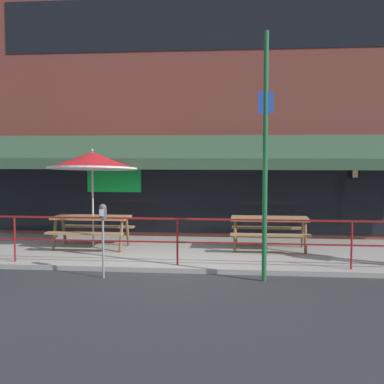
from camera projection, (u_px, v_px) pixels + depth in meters
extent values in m
plane|color=#2D2D30|center=(175.00, 273.00, 10.59)|extent=(120.00, 120.00, 0.00)
cube|color=#9E998E|center=(187.00, 252.00, 12.56)|extent=(15.00, 4.00, 0.10)
cube|color=brown|center=(197.00, 92.00, 14.49)|extent=(15.00, 0.50, 8.04)
cube|color=black|center=(196.00, 23.00, 14.10)|extent=(10.50, 0.02, 1.40)
cube|color=black|center=(196.00, 191.00, 14.44)|extent=(12.00, 0.02, 2.30)
cube|color=#19D84C|center=(114.00, 179.00, 14.64)|extent=(1.50, 0.02, 0.70)
cube|color=#335138|center=(194.00, 148.00, 13.82)|extent=(13.80, 0.92, 0.70)
cube|color=#335138|center=(192.00, 164.00, 13.34)|extent=(13.80, 0.08, 0.28)
cube|color=black|center=(354.00, 166.00, 13.82)|extent=(0.04, 0.28, 0.04)
cube|color=black|center=(355.00, 173.00, 13.69)|extent=(0.18, 0.18, 0.28)
cube|color=beige|center=(355.00, 173.00, 13.69)|extent=(0.13, 0.19, 0.20)
cylinder|color=maroon|center=(15.00, 239.00, 11.21)|extent=(0.04, 0.04, 0.95)
cylinder|color=maroon|center=(177.00, 242.00, 10.84)|extent=(0.04, 0.04, 0.95)
cylinder|color=maroon|center=(352.00, 245.00, 10.47)|extent=(0.04, 0.04, 0.95)
cube|color=maroon|center=(177.00, 219.00, 10.80)|extent=(13.80, 0.04, 0.04)
cube|color=maroon|center=(177.00, 242.00, 10.84)|extent=(13.80, 0.03, 0.03)
cube|color=#997047|center=(91.00, 217.00, 12.76)|extent=(1.80, 0.80, 0.05)
cube|color=#997047|center=(84.00, 234.00, 12.20)|extent=(1.80, 0.26, 0.04)
cube|color=#997047|center=(98.00, 226.00, 13.35)|extent=(1.80, 0.26, 0.04)
cylinder|color=brown|center=(121.00, 235.00, 12.38)|extent=(0.07, 0.30, 0.73)
cylinder|color=brown|center=(127.00, 231.00, 13.02)|extent=(0.07, 0.30, 0.73)
cylinder|color=brown|center=(55.00, 234.00, 12.55)|extent=(0.07, 0.30, 0.73)
cylinder|color=brown|center=(64.00, 230.00, 13.19)|extent=(0.07, 0.30, 0.73)
cube|color=#997047|center=(270.00, 219.00, 12.53)|extent=(1.80, 0.80, 0.05)
cube|color=#997047|center=(270.00, 235.00, 11.98)|extent=(1.80, 0.26, 0.04)
cube|color=#997047|center=(269.00, 228.00, 13.13)|extent=(1.80, 0.26, 0.04)
cylinder|color=brown|center=(305.00, 237.00, 12.16)|extent=(0.07, 0.30, 0.73)
cylinder|color=brown|center=(303.00, 233.00, 12.79)|extent=(0.07, 0.30, 0.73)
cylinder|color=brown|center=(235.00, 236.00, 12.33)|extent=(0.07, 0.30, 0.73)
cylinder|color=brown|center=(236.00, 232.00, 12.96)|extent=(0.07, 0.30, 0.73)
cylinder|color=#B7B2A8|center=(93.00, 200.00, 12.86)|extent=(0.04, 0.04, 2.30)
cone|color=red|center=(92.00, 160.00, 12.79)|extent=(2.10, 2.12, 0.55)
cylinder|color=white|center=(92.00, 168.00, 12.80)|extent=(2.14, 2.14, 0.19)
sphere|color=#B7B2A8|center=(92.00, 150.00, 12.77)|extent=(0.07, 0.07, 0.07)
cylinder|color=gray|center=(103.00, 248.00, 10.17)|extent=(0.04, 0.04, 1.15)
cylinder|color=#4C4C51|center=(103.00, 213.00, 10.12)|extent=(0.15, 0.15, 0.20)
sphere|color=#4C4C51|center=(103.00, 208.00, 10.11)|extent=(0.14, 0.14, 0.14)
cube|color=silver|center=(102.00, 213.00, 10.04)|extent=(0.08, 0.01, 0.13)
cylinder|color=#1E6033|center=(265.00, 158.00, 9.78)|extent=(0.09, 0.09, 4.58)
cube|color=blue|center=(266.00, 102.00, 9.68)|extent=(0.28, 0.02, 0.40)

